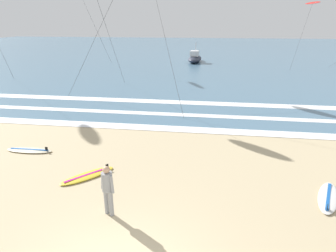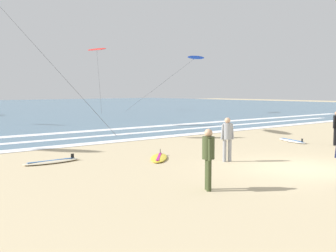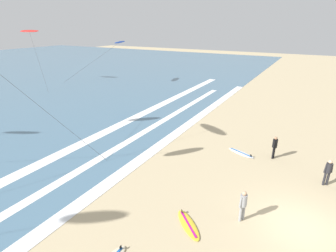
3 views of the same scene
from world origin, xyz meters
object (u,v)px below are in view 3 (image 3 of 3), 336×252
at_px(surfer_foreground_main, 328,170).
at_px(kite_red_far_right, 29,31).
at_px(kite_blue_high_left, 120,42).
at_px(surfer_mid_group, 275,145).
at_px(surfboard_near_water, 188,225).
at_px(surfboard_right_spare, 241,153).
at_px(surfer_left_near, 243,203).

xyz_separation_m(surfer_foreground_main, kite_red_far_right, (10.09, 39.30, 6.66)).
distance_m(surfer_foreground_main, kite_blue_high_left, 31.62).
relative_size(surfer_mid_group, surfboard_near_water, 0.82).
bearing_deg(surfer_foreground_main, kite_red_far_right, 75.59).
relative_size(surfer_foreground_main, surfboard_right_spare, 0.74).
height_order(surfboard_near_water, surfboard_right_spare, same).
bearing_deg(kite_red_far_right, surfboard_near_water, -116.54).
height_order(surfboard_right_spare, kite_red_far_right, kite_red_far_right).
relative_size(surfer_left_near, kite_red_far_right, 0.19).
bearing_deg(kite_red_far_right, kite_blue_high_left, -66.01).
bearing_deg(surfboard_near_water, surfer_foreground_main, -38.68).
distance_m(surfer_mid_group, kite_blue_high_left, 27.99).
bearing_deg(kite_blue_high_left, surfboard_near_water, -135.98).
height_order(surfer_mid_group, surfer_left_near, same).
bearing_deg(surfer_left_near, kite_blue_high_left, 48.63).
bearing_deg(surfer_foreground_main, surfer_mid_group, 58.19).
bearing_deg(surfer_left_near, surfboard_near_water, 127.43).
relative_size(surfer_mid_group, surfer_left_near, 1.00).
height_order(surfer_foreground_main, surfboard_near_water, surfer_foreground_main).
bearing_deg(surfer_mid_group, surfboard_near_water, 165.21).
relative_size(surfer_mid_group, surfer_foreground_main, 1.00).
height_order(surfer_mid_group, surfboard_right_spare, surfer_mid_group).
bearing_deg(surfboard_right_spare, surfboard_near_water, 178.50).
distance_m(surfboard_near_water, kite_blue_high_left, 31.67).
relative_size(surfer_left_near, surfboard_right_spare, 0.74).
bearing_deg(surfboard_near_water, surfer_left_near, -52.57).
relative_size(surfer_foreground_main, kite_red_far_right, 0.19).
relative_size(surfboard_near_water, kite_red_far_right, 0.23).
distance_m(surfer_left_near, kite_blue_high_left, 31.90).
xyz_separation_m(surfer_mid_group, kite_blue_high_left, (13.60, 23.91, 5.19)).
relative_size(surfer_foreground_main, surfer_left_near, 1.00).
bearing_deg(surfer_mid_group, surfer_foreground_main, -121.81).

